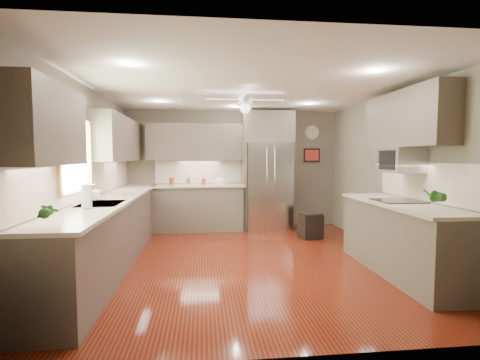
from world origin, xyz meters
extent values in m
plane|color=#451109|center=(0.00, 0.00, 0.00)|extent=(5.00, 5.00, 0.00)
plane|color=white|center=(0.00, 0.00, 2.50)|extent=(5.00, 5.00, 0.00)
plane|color=#645C4C|center=(0.00, 2.50, 1.25)|extent=(4.50, 0.00, 4.50)
plane|color=#645C4C|center=(0.00, -2.50, 1.25)|extent=(4.50, 0.00, 4.50)
plane|color=#645C4C|center=(-2.25, 0.00, 1.25)|extent=(0.00, 5.00, 5.00)
plane|color=#645C4C|center=(2.25, 0.00, 1.25)|extent=(0.00, 5.00, 5.00)
cylinder|color=maroon|center=(-1.28, 2.21, 1.02)|extent=(0.10, 0.10, 0.15)
cylinder|color=silver|center=(-0.96, 2.25, 1.01)|extent=(0.10, 0.10, 0.14)
cylinder|color=beige|center=(-0.77, 2.18, 1.03)|extent=(0.13, 0.13, 0.16)
cylinder|color=maroon|center=(-0.63, 2.26, 1.00)|extent=(0.11, 0.11, 0.13)
imported|color=white|center=(-2.07, -0.18, 1.03)|extent=(0.11, 0.11, 0.19)
imported|color=#245A19|center=(-1.93, -2.04, 1.08)|extent=(0.16, 0.12, 0.28)
imported|color=#245A19|center=(1.90, -1.41, 1.09)|extent=(0.20, 0.17, 0.30)
imported|color=beige|center=(-0.29, 2.16, 0.97)|extent=(0.27, 0.27, 0.05)
cube|color=brown|center=(-1.95, 0.15, 0.45)|extent=(0.60, 4.70, 0.90)
cube|color=beige|center=(-1.94, 0.15, 0.92)|extent=(0.65, 4.70, 0.04)
cube|color=beige|center=(-2.24, 0.15, 1.20)|extent=(0.02, 4.70, 0.50)
cube|color=brown|center=(-0.72, 2.20, 0.45)|extent=(1.85, 0.60, 0.90)
cube|color=beige|center=(-0.72, 2.19, 0.92)|extent=(1.85, 0.65, 0.04)
cube|color=beige|center=(-0.72, 2.49, 1.20)|extent=(1.85, 0.02, 0.50)
cube|color=brown|center=(-2.08, -1.60, 1.83)|extent=(0.33, 1.20, 0.75)
cube|color=brown|center=(-2.08, 1.30, 1.83)|extent=(0.33, 2.40, 0.75)
cube|color=brown|center=(-0.72, 2.33, 1.83)|extent=(2.15, 0.33, 0.75)
cube|color=brown|center=(2.08, -0.55, 2.03)|extent=(0.33, 1.70, 0.75)
cube|color=#BFF2B2|center=(-2.23, -0.50, 1.55)|extent=(0.01, 1.00, 0.80)
cube|color=brown|center=(-2.21, -0.50, 1.98)|extent=(0.05, 1.12, 0.06)
cube|color=brown|center=(-2.21, -0.50, 1.12)|extent=(0.05, 1.12, 0.06)
cube|color=brown|center=(-2.21, -1.03, 1.55)|extent=(0.05, 0.06, 0.80)
cube|color=brown|center=(-2.21, 0.03, 1.55)|extent=(0.05, 0.06, 0.80)
cube|color=silver|center=(-1.93, -0.50, 0.93)|extent=(0.50, 0.70, 0.03)
cube|color=#262626|center=(-1.93, -0.50, 0.89)|extent=(0.44, 0.62, 0.05)
cylinder|color=silver|center=(-2.13, -0.50, 1.05)|extent=(0.02, 0.02, 0.24)
cylinder|color=silver|center=(-2.07, -0.50, 1.17)|extent=(0.16, 0.02, 0.02)
cube|color=silver|center=(0.70, 2.14, 0.91)|extent=(0.92, 0.72, 1.82)
cube|color=black|center=(0.70, 1.80, 0.66)|extent=(0.88, 0.02, 0.02)
cube|color=black|center=(0.70, 1.79, 1.25)|extent=(0.01, 0.02, 1.00)
cylinder|color=silver|center=(0.62, 1.76, 1.25)|extent=(0.02, 0.02, 0.90)
cylinder|color=silver|center=(0.78, 1.76, 1.25)|extent=(0.02, 0.02, 0.90)
cube|color=brown|center=(0.70, 2.20, 2.14)|extent=(1.04, 0.60, 0.63)
cube|color=brown|center=(0.20, 2.20, 0.91)|extent=(0.06, 0.60, 1.82)
cube|color=brown|center=(1.20, 2.20, 0.91)|extent=(0.06, 0.60, 1.82)
cube|color=brown|center=(1.93, -0.80, 0.45)|extent=(0.65, 2.20, 0.90)
cube|color=beige|center=(1.91, -0.80, 0.92)|extent=(0.70, 2.20, 0.04)
cube|color=beige|center=(2.24, -0.80, 1.20)|extent=(0.02, 2.20, 0.50)
cube|color=black|center=(1.91, -0.70, 0.94)|extent=(0.56, 0.52, 0.01)
cube|color=silver|center=(2.03, -0.55, 1.48)|extent=(0.42, 0.55, 0.34)
cube|color=black|center=(1.82, -0.55, 1.48)|extent=(0.02, 0.40, 0.26)
cylinder|color=white|center=(0.00, 0.30, 2.46)|extent=(0.03, 0.03, 0.08)
cylinder|color=white|center=(0.00, 0.30, 2.36)|extent=(0.22, 0.22, 0.10)
sphere|color=white|center=(0.00, 0.30, 2.26)|extent=(0.16, 0.16, 0.16)
cube|color=white|center=(0.35, 0.30, 2.38)|extent=(0.48, 0.11, 0.01)
cube|color=white|center=(0.00, 0.65, 2.38)|extent=(0.11, 0.48, 0.01)
cube|color=white|center=(-0.35, 0.30, 2.38)|extent=(0.48, 0.11, 0.01)
cube|color=white|center=(0.00, -0.05, 2.38)|extent=(0.11, 0.48, 0.01)
cylinder|color=white|center=(-1.40, 1.30, 2.49)|extent=(0.14, 0.14, 0.01)
cylinder|color=white|center=(1.30, 1.30, 2.49)|extent=(0.14, 0.14, 0.01)
cylinder|color=white|center=(-1.40, -1.20, 2.49)|extent=(0.14, 0.14, 0.01)
cylinder|color=white|center=(1.30, -1.20, 2.49)|extent=(0.14, 0.14, 0.01)
cylinder|color=white|center=(0.00, 1.80, 2.49)|extent=(0.14, 0.14, 0.01)
cylinder|color=white|center=(1.75, 2.48, 2.05)|extent=(0.30, 0.03, 0.30)
cylinder|color=silver|center=(1.75, 2.47, 2.05)|extent=(0.29, 0.00, 0.29)
cube|color=black|center=(1.75, 2.48, 1.55)|extent=(0.36, 0.03, 0.30)
cube|color=#B13023|center=(1.75, 2.46, 1.55)|extent=(0.30, 0.01, 0.24)
cube|color=black|center=(1.35, 1.25, 0.23)|extent=(0.42, 0.42, 0.42)
cube|color=black|center=(1.35, 1.25, 0.46)|extent=(0.40, 0.40, 0.03)
cylinder|color=white|center=(-1.96, -0.92, 1.08)|extent=(0.11, 0.11, 0.26)
cylinder|color=silver|center=(-1.96, -0.92, 1.09)|extent=(0.02, 0.02, 0.28)
camera|label=1|loc=(-0.65, -5.00, 1.54)|focal=26.00mm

